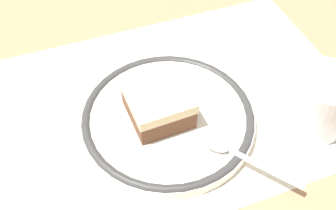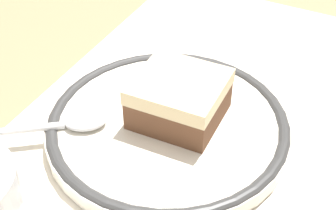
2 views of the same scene
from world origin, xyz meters
name	(u,v)px [view 1 (image 1 of 2)]	position (x,y,z in m)	size (l,w,h in m)	color
ground_plane	(153,109)	(0.00, 0.00, 0.00)	(2.40, 2.40, 0.00)	#9E7551
placemat	(153,109)	(0.00, 0.00, 0.00)	(0.55, 0.34, 0.00)	beige
plate	(168,118)	(-0.01, 0.03, 0.01)	(0.22, 0.22, 0.02)	silver
cake_slice	(162,102)	(0.00, 0.02, 0.04)	(0.08, 0.08, 0.04)	brown
spoon	(231,150)	(-0.06, 0.11, 0.02)	(0.09, 0.11, 0.01)	silver
cup	(319,104)	(-0.19, 0.09, 0.04)	(0.08, 0.08, 0.08)	silver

